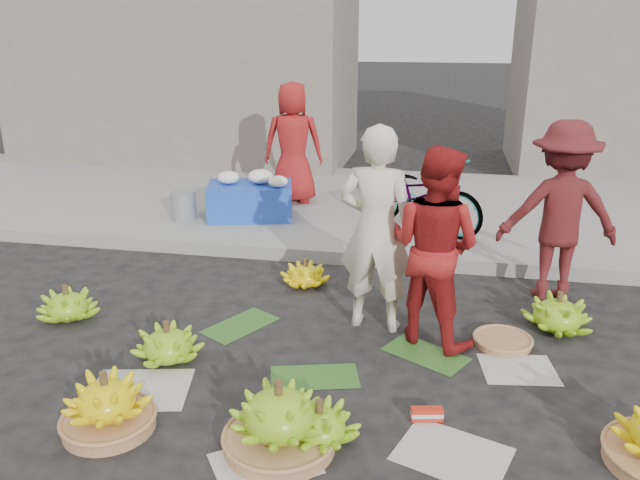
% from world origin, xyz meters
% --- Properties ---
extents(ground, '(80.00, 80.00, 0.00)m').
position_xyz_m(ground, '(0.00, 0.00, 0.00)').
color(ground, black).
rests_on(ground, ground).
extents(curb, '(40.00, 0.25, 0.15)m').
position_xyz_m(curb, '(0.00, 2.20, 0.07)').
color(curb, gray).
rests_on(curb, ground).
extents(sidewalk, '(40.00, 4.00, 0.12)m').
position_xyz_m(sidewalk, '(0.00, 4.30, 0.06)').
color(sidewalk, gray).
rests_on(sidewalk, ground).
extents(building_left, '(6.00, 3.00, 4.00)m').
position_xyz_m(building_left, '(-4.00, 7.20, 2.00)').
color(building_left, gray).
rests_on(building_left, sidewalk).
extents(newspaper_scatter, '(3.20, 1.80, 0.00)m').
position_xyz_m(newspaper_scatter, '(0.00, -0.80, 0.00)').
color(newspaper_scatter, beige).
rests_on(newspaper_scatter, ground).
extents(banana_leaves, '(2.00, 1.00, 0.00)m').
position_xyz_m(banana_leaves, '(-0.10, 0.20, 0.00)').
color(banana_leaves, '#25561C').
rests_on(banana_leaves, ground).
extents(banana_bunch_0, '(0.62, 0.62, 0.33)m').
position_xyz_m(banana_bunch_0, '(-1.27, -0.17, 0.14)').
color(banana_bunch_0, '#69AA18').
rests_on(banana_bunch_0, ground).
extents(banana_bunch_1, '(0.59, 0.59, 0.42)m').
position_xyz_m(banana_bunch_1, '(-1.28, -1.06, 0.17)').
color(banana_bunch_1, '#9B6641').
rests_on(banana_bunch_1, ground).
extents(banana_bunch_2, '(0.74, 0.74, 0.47)m').
position_xyz_m(banana_bunch_2, '(-0.15, -1.03, 0.20)').
color(banana_bunch_2, '#9B6641').
rests_on(banana_bunch_2, ground).
extents(banana_bunch_3, '(0.59, 0.59, 0.30)m').
position_xyz_m(banana_bunch_3, '(0.08, -0.93, 0.13)').
color(banana_bunch_3, '#69AA18').
rests_on(banana_bunch_3, ground).
extents(banana_bunch_5, '(0.58, 0.58, 0.35)m').
position_xyz_m(banana_bunch_5, '(1.78, 0.94, 0.15)').
color(banana_bunch_5, '#69AA18').
rests_on(banana_bunch_5, ground).
extents(banana_bunch_6, '(0.57, 0.57, 0.32)m').
position_xyz_m(banana_bunch_6, '(-2.44, 0.35, 0.14)').
color(banana_bunch_6, '#69AA18').
rests_on(banana_bunch_6, ground).
extents(banana_bunch_7, '(0.56, 0.56, 0.29)m').
position_xyz_m(banana_bunch_7, '(-0.53, 1.47, 0.12)').
color(banana_bunch_7, yellow).
rests_on(banana_bunch_7, ground).
extents(basket_spare, '(0.50, 0.50, 0.05)m').
position_xyz_m(basket_spare, '(1.31, 0.59, 0.03)').
color(basket_spare, '#9B6641').
rests_on(basket_spare, ground).
extents(incense_stack, '(0.22, 0.11, 0.09)m').
position_xyz_m(incense_stack, '(0.73, -0.58, 0.05)').
color(incense_stack, red).
rests_on(incense_stack, ground).
extents(vendor_cream, '(0.68, 0.49, 1.75)m').
position_xyz_m(vendor_cream, '(0.24, 0.73, 0.88)').
color(vendor_cream, beige).
rests_on(vendor_cream, ground).
extents(vendor_red, '(0.99, 0.92, 1.62)m').
position_xyz_m(vendor_red, '(0.71, 0.59, 0.81)').
color(vendor_red, '#A81B19').
rests_on(vendor_red, ground).
extents(man_striped, '(1.14, 0.71, 1.69)m').
position_xyz_m(man_striped, '(1.83, 1.66, 0.84)').
color(man_striped, maroon).
rests_on(man_striped, ground).
extents(flower_table, '(1.18, 0.90, 0.61)m').
position_xyz_m(flower_table, '(-1.63, 3.23, 0.37)').
color(flower_table, '#1C3FB8').
rests_on(flower_table, sidewalk).
extents(grey_bucket, '(0.31, 0.31, 0.36)m').
position_xyz_m(grey_bucket, '(-2.45, 3.03, 0.30)').
color(grey_bucket, slate).
rests_on(grey_bucket, sidewalk).
extents(flower_vendor, '(0.89, 0.66, 1.65)m').
position_xyz_m(flower_vendor, '(-1.26, 4.06, 0.94)').
color(flower_vendor, '#A81B19').
rests_on(flower_vendor, sidewalk).
extents(bicycle, '(1.36, 1.74, 0.88)m').
position_xyz_m(bicycle, '(0.52, 3.16, 0.56)').
color(bicycle, gray).
rests_on(bicycle, sidewalk).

